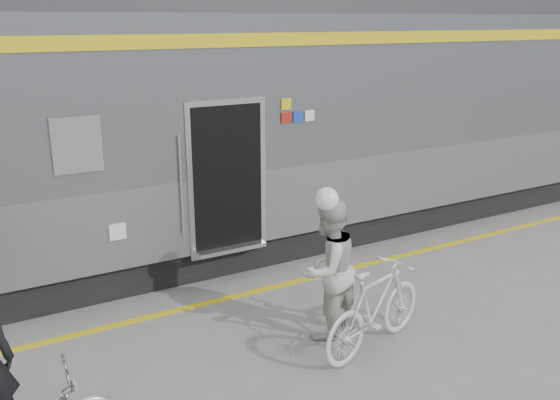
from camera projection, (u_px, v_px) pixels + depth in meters
ground at (297, 380)px, 6.37m from camera, size 90.00×90.00×0.00m
train at (43, 141)px, 8.45m from camera, size 24.00×3.17×4.10m
safety_strip at (217, 301)px, 8.16m from camera, size 24.00×0.12×0.01m
woman at (328, 269)px, 7.06m from camera, size 0.99×0.86×1.73m
bicycle_right at (375, 308)px, 6.84m from camera, size 1.81×0.95×1.05m
helmet_woman at (330, 188)px, 6.77m from camera, size 0.28×0.28×0.28m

